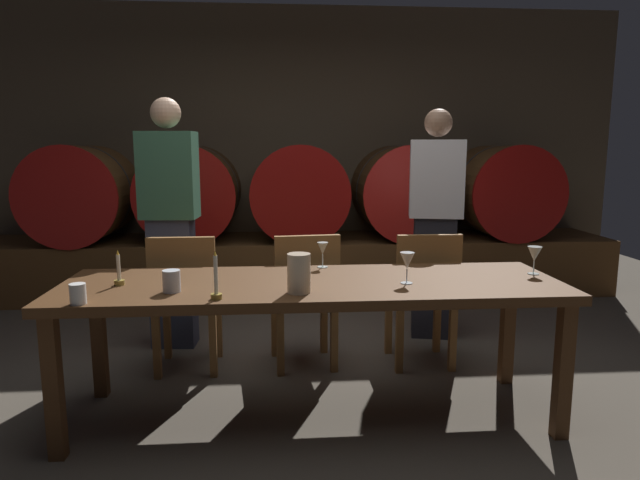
# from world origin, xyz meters

# --- Properties ---
(ground_plane) EXTENTS (8.69, 8.69, 0.00)m
(ground_plane) POSITION_xyz_m (0.00, 0.00, 0.00)
(ground_plane) COLOR #4C443A
(back_wall) EXTENTS (6.68, 0.24, 2.79)m
(back_wall) POSITION_xyz_m (0.00, 2.97, 1.40)
(back_wall) COLOR brown
(back_wall) RESTS_ON ground
(barrel_shelf) EXTENTS (6.02, 0.90, 0.53)m
(barrel_shelf) POSITION_xyz_m (0.00, 2.42, 0.27)
(barrel_shelf) COLOR brown
(barrel_shelf) RESTS_ON ground
(wine_barrel_far_left) EXTENTS (0.90, 0.94, 0.90)m
(wine_barrel_far_left) POSITION_xyz_m (-2.00, 2.42, 0.98)
(wine_barrel_far_left) COLOR brown
(wine_barrel_far_left) RESTS_ON barrel_shelf
(wine_barrel_left) EXTENTS (0.90, 0.94, 0.90)m
(wine_barrel_left) POSITION_xyz_m (-1.00, 2.42, 0.98)
(wine_barrel_left) COLOR #513319
(wine_barrel_left) RESTS_ON barrel_shelf
(wine_barrel_center) EXTENTS (0.90, 0.94, 0.90)m
(wine_barrel_center) POSITION_xyz_m (0.01, 2.42, 0.98)
(wine_barrel_center) COLOR brown
(wine_barrel_center) RESTS_ON barrel_shelf
(wine_barrel_right) EXTENTS (0.90, 0.94, 0.90)m
(wine_barrel_right) POSITION_xyz_m (1.02, 2.42, 0.98)
(wine_barrel_right) COLOR #513319
(wine_barrel_right) RESTS_ON barrel_shelf
(wine_barrel_far_right) EXTENTS (0.90, 0.94, 0.90)m
(wine_barrel_far_right) POSITION_xyz_m (2.01, 2.42, 0.98)
(wine_barrel_far_right) COLOR brown
(wine_barrel_far_right) RESTS_ON barrel_shelf
(dining_table) EXTENTS (2.54, 0.78, 0.73)m
(dining_table) POSITION_xyz_m (-0.02, -0.17, 0.66)
(dining_table) COLOR #4C2D16
(dining_table) RESTS_ON ground
(chair_left) EXTENTS (0.40, 0.40, 0.88)m
(chair_left) POSITION_xyz_m (-0.77, 0.47, 0.49)
(chair_left) COLOR brown
(chair_left) RESTS_ON ground
(chair_center) EXTENTS (0.44, 0.44, 0.88)m
(chair_center) POSITION_xyz_m (-0.03, 0.48, 0.49)
(chair_center) COLOR brown
(chair_center) RESTS_ON ground
(chair_right) EXTENTS (0.40, 0.40, 0.88)m
(chair_right) POSITION_xyz_m (0.73, 0.45, 0.49)
(chair_right) COLOR brown
(chair_right) RESTS_ON ground
(guest_left) EXTENTS (0.40, 0.27, 1.74)m
(guest_left) POSITION_xyz_m (-0.94, 0.98, 0.89)
(guest_left) COLOR #33384C
(guest_left) RESTS_ON ground
(guest_right) EXTENTS (0.42, 0.31, 1.68)m
(guest_right) POSITION_xyz_m (0.96, 1.03, 0.86)
(guest_right) COLOR black
(guest_right) RESTS_ON ground
(candle_left) EXTENTS (0.05, 0.05, 0.18)m
(candle_left) POSITION_xyz_m (-0.98, -0.17, 0.77)
(candle_left) COLOR olive
(candle_left) RESTS_ON dining_table
(candle_right) EXTENTS (0.05, 0.05, 0.22)m
(candle_right) POSITION_xyz_m (-0.48, -0.47, 0.79)
(candle_right) COLOR olive
(candle_right) RESTS_ON dining_table
(pitcher) EXTENTS (0.11, 0.11, 0.19)m
(pitcher) POSITION_xyz_m (-0.10, -0.38, 0.82)
(pitcher) COLOR beige
(pitcher) RESTS_ON dining_table
(wine_glass_left) EXTENTS (0.06, 0.06, 0.14)m
(wine_glass_left) POSITION_xyz_m (0.06, 0.16, 0.83)
(wine_glass_left) COLOR silver
(wine_glass_left) RESTS_ON dining_table
(wine_glass_center) EXTENTS (0.07, 0.07, 0.16)m
(wine_glass_center) POSITION_xyz_m (0.45, -0.25, 0.84)
(wine_glass_center) COLOR white
(wine_glass_center) RESTS_ON dining_table
(wine_glass_right) EXTENTS (0.08, 0.08, 0.15)m
(wine_glass_right) POSITION_xyz_m (1.18, -0.10, 0.83)
(wine_glass_right) COLOR silver
(wine_glass_right) RESTS_ON dining_table
(cup_left) EXTENTS (0.07, 0.07, 0.09)m
(cup_left) POSITION_xyz_m (-1.07, -0.50, 0.77)
(cup_left) COLOR white
(cup_left) RESTS_ON dining_table
(cup_right) EXTENTS (0.08, 0.08, 0.10)m
(cup_right) POSITION_xyz_m (-0.70, -0.32, 0.78)
(cup_right) COLOR silver
(cup_right) RESTS_ON dining_table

